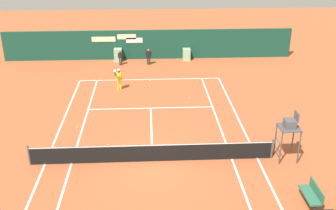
{
  "coord_description": "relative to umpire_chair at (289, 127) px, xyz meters",
  "views": [
    {
      "loc": [
        -0.12,
        -17.18,
        10.73
      ],
      "look_at": [
        1.04,
        5.04,
        0.8
      ],
      "focal_mm": 43.02,
      "sensor_mm": 36.0,
      "label": 1
    }
  ],
  "objects": [
    {
      "name": "tennis_ball_mid_court",
      "position": [
        -4.03,
        7.98,
        -1.75
      ],
      "size": [
        0.07,
        0.07,
        0.07
      ],
      "primitive_type": "sphere",
      "color": "#CCE033",
      "rests_on": "ground_plane"
    },
    {
      "name": "tennis_ball_near_service_line",
      "position": [
        -9.03,
        1.85,
        -1.75
      ],
      "size": [
        0.07,
        0.07,
        0.07
      ],
      "primitive_type": "sphere",
      "color": "#CCE033",
      "rests_on": "ground_plane"
    },
    {
      "name": "ball_kid_left_post",
      "position": [
        -6.73,
        15.44,
        -1.0
      ],
      "size": [
        0.45,
        0.19,
        1.35
      ],
      "rotation": [
        0.0,
        0.0,
        3.07
      ],
      "color": "black",
      "rests_on": "ground_plane"
    },
    {
      "name": "player_bench",
      "position": [
        -0.05,
        -3.55,
        -1.27
      ],
      "size": [
        0.54,
        1.42,
        0.88
      ],
      "rotation": [
        0.0,
        0.0,
        1.57
      ],
      "color": "#38383D",
      "rests_on": "ground_plane"
    },
    {
      "name": "player_on_baseline",
      "position": [
        -8.89,
        9.82,
        -0.85
      ],
      "size": [
        0.63,
        0.63,
        1.77
      ],
      "rotation": [
        0.0,
        0.0,
        3.11
      ],
      "color": "yellow",
      "rests_on": "ground_plane"
    },
    {
      "name": "sponsor_back_wall",
      "position": [
        -6.69,
        17.09,
        -0.55
      ],
      "size": [
        25.0,
        1.02,
        2.55
      ],
      "color": "#144233",
      "rests_on": "ground_plane"
    },
    {
      "name": "umpire_chair",
      "position": [
        0.0,
        0.0,
        0.0
      ],
      "size": [
        1.0,
        1.0,
        2.6
      ],
      "rotation": [
        0.0,
        0.0,
        1.57
      ],
      "color": "#47474C",
      "rests_on": "ground_plane"
    },
    {
      "name": "tennis_net",
      "position": [
        -6.69,
        0.12,
        -1.27
      ],
      "size": [
        12.1,
        0.1,
        1.07
      ],
      "color": "#4C4C51",
      "rests_on": "ground_plane"
    },
    {
      "name": "ball_kid_right_post",
      "position": [
        -9.09,
        15.44,
        -1.06
      ],
      "size": [
        0.41,
        0.2,
        1.24
      ],
      "rotation": [
        0.0,
        0.0,
        2.99
      ],
      "color": "black",
      "rests_on": "ground_plane"
    },
    {
      "name": "ground_plane",
      "position": [
        -6.69,
        0.7,
        -1.78
      ],
      "size": [
        80.0,
        80.0,
        0.01
      ],
      "color": "#A8512D"
    },
    {
      "name": "tennis_ball_by_sideline",
      "position": [
        -11.0,
        4.02,
        -1.75
      ],
      "size": [
        0.07,
        0.07,
        0.07
      ],
      "primitive_type": "sphere",
      "color": "#CCE033",
      "rests_on": "ground_plane"
    }
  ]
}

